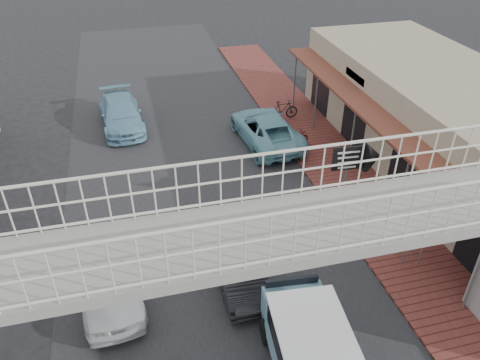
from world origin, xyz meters
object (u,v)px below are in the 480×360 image
angkot_far (121,114)px  motorcycle_near (295,140)px  motorcycle_far (282,110)px  arrow_sign (369,157)px  angkot_curb (266,129)px  dark_sedan (237,263)px  street_clock (423,199)px  angkot_van (313,353)px  white_hatchback (108,276)px

angkot_far → motorcycle_near: (7.76, -4.50, -0.19)m
motorcycle_far → arrow_sign: 8.72m
angkot_far → arrow_sign: arrow_sign is taller
angkot_curb → motorcycle_near: 1.53m
arrow_sign → motorcycle_far: bearing=96.3°
dark_sedan → motorcycle_near: 8.79m
street_clock → angkot_van: bearing=-127.7°
angkot_curb → angkot_van: bearing=73.7°
arrow_sign → angkot_van: bearing=-121.4°
angkot_far → street_clock: street_clock is taller
white_hatchback → street_clock: street_clock is taller
angkot_curb → street_clock: size_ratio=1.74×
angkot_curb → arrow_sign: 6.96m
angkot_van → arrow_sign: 7.69m
angkot_far → motorcycle_far: 8.30m
dark_sedan → angkot_far: bearing=103.6°
motorcycle_far → arrow_sign: bearing=178.5°
dark_sedan → arrow_sign: bearing=19.8°
angkot_curb → motorcycle_far: size_ratio=3.01×
angkot_curb → motorcycle_near: angkot_curb is taller
white_hatchback → angkot_curb: white_hatchback is taller
dark_sedan → motorcycle_far: (5.10, 10.50, -0.03)m
white_hatchback → motorcycle_near: size_ratio=2.81×
white_hatchback → motorcycle_far: (9.03, 10.20, -0.13)m
angkot_curb → angkot_far: (-6.66, 3.45, -0.02)m
angkot_van → motorcycle_near: 12.17m
white_hatchback → arrow_sign: 9.61m
angkot_curb → arrow_sign: (1.75, -6.47, 1.88)m
dark_sedan → motorcycle_near: size_ratio=2.51×
dark_sedan → angkot_curb: (3.58, 8.48, 0.07)m
white_hatchback → street_clock: size_ratio=1.47×
angkot_far → arrow_sign: (8.41, -9.92, 1.89)m
motorcycle_near → arrow_sign: size_ratio=0.50×
motorcycle_near → motorcycle_far: bearing=-27.3°
white_hatchback → dark_sedan: white_hatchback is taller
angkot_van → angkot_far: bearing=109.1°
white_hatchback → angkot_far: white_hatchback is taller
motorcycle_far → street_clock: 11.36m
street_clock → angkot_curb: bearing=120.7°
angkot_curb → motorcycle_far: 2.53m
white_hatchback → angkot_van: 6.54m
street_clock → arrow_sign: bearing=116.5°
street_clock → angkot_far: bearing=142.4°
angkot_far → motorcycle_far: angkot_far is taller
angkot_far → motorcycle_near: angkot_far is taller
motorcycle_far → white_hatchback: bearing=135.3°
dark_sedan → arrow_sign: arrow_sign is taller
angkot_far → street_clock: 15.51m
dark_sedan → angkot_curb: bearing=66.2°
street_clock → arrow_sign: 2.72m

